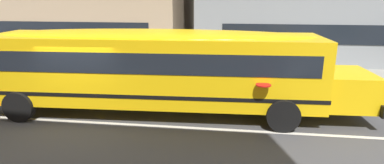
# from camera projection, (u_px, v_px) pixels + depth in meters

# --- Properties ---
(ground_plane) EXTENTS (400.00, 400.00, 0.00)m
(ground_plane) POSITION_uv_depth(u_px,v_px,m) (83.00, 122.00, 10.19)
(ground_plane) COLOR #424244
(sidewalk_far) EXTENTS (120.00, 3.00, 0.01)m
(sidewalk_far) POSITION_uv_depth(u_px,v_px,m) (148.00, 68.00, 17.75)
(sidewalk_far) COLOR gray
(sidewalk_far) RESTS_ON ground_plane
(lane_centreline) EXTENTS (110.00, 0.16, 0.01)m
(lane_centreline) POSITION_uv_depth(u_px,v_px,m) (83.00, 122.00, 10.19)
(lane_centreline) COLOR silver
(lane_centreline) RESTS_ON ground_plane
(school_bus) EXTENTS (13.11, 3.18, 2.91)m
(school_bus) POSITION_uv_depth(u_px,v_px,m) (160.00, 65.00, 10.61)
(school_bus) COLOR yellow
(school_bus) RESTS_ON ground_plane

